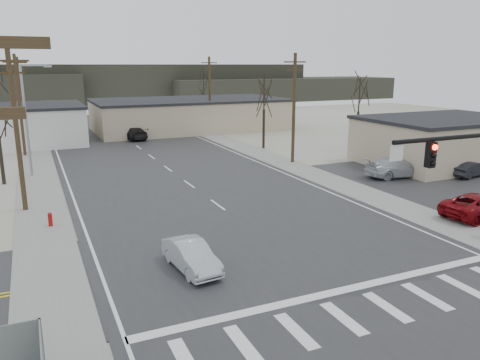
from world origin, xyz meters
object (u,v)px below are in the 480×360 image
(fire_hydrant, at_px, (50,219))
(car_parked_red, at_px, (480,206))
(car_far_b, at_px, (62,129))
(sedan_crossing, at_px, (191,256))
(car_far_a, at_px, (132,133))
(car_parked_silver, at_px, (397,167))
(car_parked_dark_a, at_px, (415,164))
(car_parked_dark_b, at_px, (471,169))

(fire_hydrant, bearing_deg, car_parked_red, -20.25)
(fire_hydrant, xyz_separation_m, car_far_b, (3.15, 38.36, 0.23))
(car_parked_red, bearing_deg, sedan_crossing, 85.55)
(car_parked_red, bearing_deg, car_far_a, 14.05)
(car_parked_silver, bearing_deg, sedan_crossing, 122.18)
(sedan_crossing, bearing_deg, car_far_b, 86.59)
(car_far_a, xyz_separation_m, car_parked_dark_a, (18.56, -27.66, -0.15))
(fire_hydrant, relative_size, car_parked_dark_b, 0.23)
(car_parked_red, bearing_deg, fire_hydrant, 65.28)
(car_far_b, relative_size, car_parked_silver, 0.69)
(fire_hydrant, distance_m, car_parked_dark_b, 32.09)
(fire_hydrant, bearing_deg, car_parked_silver, 2.93)
(sedan_crossing, xyz_separation_m, car_parked_red, (18.18, 0.01, 0.06))
(sedan_crossing, xyz_separation_m, car_parked_dark_a, (23.78, 11.04, -0.02))
(fire_hydrant, height_order, car_parked_silver, car_parked_silver)
(car_parked_red, height_order, car_parked_dark_a, car_parked_red)
(car_parked_dark_a, xyz_separation_m, car_parked_silver, (-2.80, -0.94, 0.15))
(car_parked_dark_a, xyz_separation_m, car_parked_dark_b, (2.80, -3.33, -0.01))
(car_parked_dark_a, height_order, car_parked_silver, car_parked_silver)
(fire_hydrant, height_order, car_parked_dark_b, car_parked_dark_b)
(car_far_a, bearing_deg, car_parked_red, 94.52)
(car_parked_dark_b, relative_size, car_parked_silver, 0.71)
(fire_hydrant, xyz_separation_m, sedan_crossing, (5.49, -8.74, 0.24))
(car_far_a, bearing_deg, car_parked_dark_a, 109.87)
(fire_hydrant, bearing_deg, sedan_crossing, -57.86)
(car_far_b, relative_size, car_parked_red, 0.73)
(car_far_a, xyz_separation_m, car_parked_silver, (15.76, -28.60, -0.00))
(fire_hydrant, height_order, sedan_crossing, sedan_crossing)
(car_parked_dark_b, bearing_deg, car_far_a, 25.02)
(car_far_b, bearing_deg, car_parked_dark_a, -64.28)
(car_parked_red, relative_size, car_parked_silver, 0.95)
(fire_hydrant, height_order, car_far_b, car_far_b)
(car_far_a, bearing_deg, car_far_b, -62.00)
(car_far_b, bearing_deg, fire_hydrant, -104.89)
(car_far_a, height_order, car_far_b, car_far_a)
(sedan_crossing, relative_size, car_far_b, 1.05)
(fire_hydrant, distance_m, car_far_b, 38.49)
(sedan_crossing, distance_m, car_parked_red, 18.18)
(car_parked_red, xyz_separation_m, car_parked_dark_b, (8.40, 7.70, -0.08))
(car_parked_dark_a, height_order, car_parked_dark_b, car_parked_dark_a)
(car_far_b, xyz_separation_m, car_parked_silver, (23.32, -37.00, 0.13))
(sedan_crossing, distance_m, car_far_a, 39.05)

